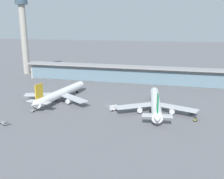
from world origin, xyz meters
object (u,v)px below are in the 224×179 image
airliner_left_stand (61,93)px  service_truck_by_tail_grey (4,123)px  airliner_centre_stand (156,103)px  service_truck_mid_apron_grey (193,112)px  service_truck_near_nose_grey (34,110)px  control_tower (23,30)px  service_truck_on_taxiway_olive (115,108)px  service_truck_under_wing_olive (195,119)px

airliner_left_stand → service_truck_by_tail_grey: 46.54m
airliner_centre_stand → service_truck_mid_apron_grey: bearing=5.5°
airliner_left_stand → service_truck_near_nose_grey: airliner_left_stand is taller
airliner_left_stand → control_tower: bearing=133.5°
airliner_centre_stand → service_truck_by_tail_grey: (-73.11, -39.38, -4.35)m
service_truck_by_tail_grey → service_truck_on_taxiway_olive: service_truck_on_taxiway_olive is taller
service_truck_by_tail_grey → control_tower: bearing=117.8°
airliner_centre_stand → service_truck_under_wing_olive: bearing=-23.6°
service_truck_under_wing_olive → control_tower: 192.57m
airliner_centre_stand → service_truck_by_tail_grey: airliner_centre_stand is taller
airliner_centre_stand → service_truck_under_wing_olive: (21.96, -9.61, -4.29)m
service_truck_mid_apron_grey → service_truck_on_taxiway_olive: bearing=-172.7°
service_truck_by_tail_grey → service_truck_near_nose_grey: bearing=80.8°
airliner_left_stand → control_tower: (-76.42, 80.43, 38.42)m
airliner_left_stand → service_truck_near_nose_grey: 24.05m
airliner_centre_stand → service_truck_by_tail_grey: 83.15m
service_truck_by_tail_grey → control_tower: control_tower is taller
airliner_centre_stand → airliner_left_stand: bearing=174.7°
service_truck_on_taxiway_olive → control_tower: (-115.92, 89.97, 41.89)m
service_truck_by_tail_grey → service_truck_on_taxiway_olive: 61.07m
service_truck_near_nose_grey → service_truck_under_wing_olive: (91.42, 7.30, 0.07)m
service_truck_under_wing_olive → control_tower: control_tower is taller
service_truck_mid_apron_grey → service_truck_near_nose_grey: bearing=-168.2°
service_truck_under_wing_olive → service_truck_on_taxiway_olive: service_truck_on_taxiway_olive is taller
service_truck_by_tail_grey → service_truck_on_taxiway_olive: (49.54, 35.70, 0.88)m
service_truck_near_nose_grey → airliner_left_stand: bearing=74.3°
service_truck_under_wing_olive → service_truck_by_tail_grey: bearing=-162.6°
service_truck_mid_apron_grey → airliner_centre_stand: bearing=-174.5°
airliner_centre_stand → service_truck_near_nose_grey: airliner_centre_stand is taller
airliner_left_stand → service_truck_on_taxiway_olive: size_ratio=8.85×
service_truck_mid_apron_grey → control_tower: 186.28m
service_truck_under_wing_olive → service_truck_on_taxiway_olive: bearing=172.6°
service_truck_under_wing_olive → control_tower: (-161.45, 95.90, 42.70)m
service_truck_mid_apron_grey → airliner_left_stand: bearing=177.4°
service_truck_near_nose_grey → service_truck_by_tail_grey: size_ratio=1.03×
airliner_left_stand → airliner_centre_stand: (63.08, -5.86, 0.00)m
control_tower → airliner_centre_stand: bearing=-31.7°
service_truck_near_nose_grey → service_truck_on_taxiway_olive: bearing=16.1°
airliner_left_stand → service_truck_on_taxiway_olive: airliner_left_stand is taller
service_truck_by_tail_grey → control_tower: (-66.38, 125.67, 42.77)m
service_truck_under_wing_olive → service_truck_mid_apron_grey: (-0.91, 11.64, -0.07)m
service_truck_near_nose_grey → service_truck_under_wing_olive: 91.72m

